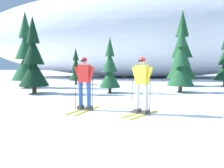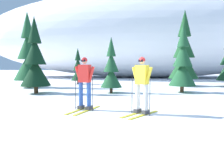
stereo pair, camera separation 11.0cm
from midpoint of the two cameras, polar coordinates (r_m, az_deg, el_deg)
The scene contains 10 objects.
ground_plane at distance 6.46m, azimuth 7.26°, elevation -9.39°, with size 120.00×120.00×0.00m, color white.
skier_yellow_jacket at distance 7.22m, azimuth 8.01°, elevation -0.08°, with size 1.21×1.57×1.84m.
skier_red_jacket at distance 7.87m, azimuth -6.60°, elevation 0.40°, with size 0.86×1.77×1.86m.
pine_tree_far_left at distance 16.88m, azimuth -20.38°, elevation 6.71°, with size 2.05×2.05×5.30m.
pine_tree_left at distance 13.17m, azimuth -18.76°, elevation 5.48°, with size 1.65×1.65×4.27m.
pine_tree_center_left at distance 18.85m, azimuth -8.51°, elevation 3.80°, with size 1.16×1.16×3.00m.
pine_tree_center at distance 12.69m, azimuth 0.04°, elevation 3.69°, with size 1.22×1.22×3.17m.
pine_tree_center_right at distance 13.53m, azimuth 17.78°, elevation 4.99°, with size 1.54×1.54×3.99m.
pine_tree_right at distance 17.79m, azimuth 18.03°, elevation 7.19°, with size 2.20×2.20×5.69m.
snow_ridge_background at distance 29.36m, azimuth 8.31°, elevation 12.26°, with size 44.07×14.44×10.78m, color white.
Camera 2 is at (0.09, -6.25, 1.58)m, focal length 35.85 mm.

